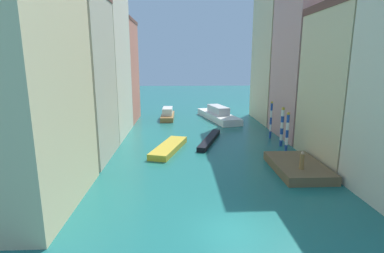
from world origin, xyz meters
name	(u,v)px	position (x,y,z in m)	size (l,w,h in m)	color
ground_plane	(200,131)	(0.00, 24.50, 0.00)	(154.00, 154.00, 0.00)	#1E6B66
building_left_0	(14,75)	(-12.90, 3.92, 8.50)	(6.63, 10.29, 16.99)	beige
building_left_1	(72,77)	(-12.90, 13.69, 7.87)	(6.63, 8.43, 15.72)	#BCB299
building_left_2	(98,63)	(-12.90, 23.14, 9.08)	(6.63, 10.34, 18.14)	beige
building_left_3	(114,71)	(-12.90, 32.50, 7.78)	(6.63, 8.52, 15.54)	#C6705B
building_right_1	(353,85)	(12.90, 11.55, 7.20)	(6.63, 9.16, 14.38)	beige
building_right_2	(311,49)	(12.90, 21.15, 10.79)	(6.63, 9.58, 21.56)	tan
building_right_3	(281,50)	(12.90, 31.67, 10.99)	(6.63, 10.95, 21.94)	beige
waterfront_dock	(298,167)	(7.33, 9.10, 0.38)	(4.04, 6.79, 0.76)	brown
person_on_dock	(302,161)	(6.99, 7.60, 1.45)	(0.36, 0.36, 1.47)	olive
mooring_pole_0	(287,132)	(8.24, 14.49, 2.18)	(0.32, 0.32, 4.27)	#1E479E
mooring_pole_1	(282,126)	(8.52, 16.84, 2.26)	(0.37, 0.37, 4.42)	#1E479E
mooring_pole_2	(271,119)	(8.37, 20.42, 2.33)	(0.28, 0.28, 4.58)	#1E479E
vaporetto_white	(218,115)	(3.46, 32.62, 0.77)	(6.01, 12.34, 2.22)	white
gondola_black	(210,140)	(0.68, 18.90, 0.26)	(3.59, 8.68, 0.53)	black
motorboat_0	(168,114)	(-4.81, 33.65, 0.72)	(2.12, 7.03, 1.85)	olive
motorboat_1	(169,148)	(-4.02, 15.67, 0.31)	(4.00, 7.79, 0.63)	gold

